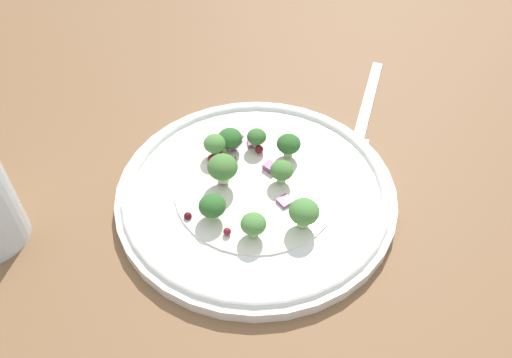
% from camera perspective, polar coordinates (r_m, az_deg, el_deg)
% --- Properties ---
extents(ground_plane, '(1.80, 1.80, 0.02)m').
position_cam_1_polar(ground_plane, '(0.54, -2.45, -2.47)').
color(ground_plane, brown).
extents(plate, '(0.27, 0.27, 0.02)m').
position_cam_1_polar(plate, '(0.52, 0.00, -1.39)').
color(plate, white).
rests_on(plate, ground_plane).
extents(dressing_pool, '(0.16, 0.16, 0.00)m').
position_cam_1_polar(dressing_pool, '(0.52, 0.00, -1.06)').
color(dressing_pool, white).
rests_on(dressing_pool, plate).
extents(broccoli_floret_0, '(0.02, 0.02, 0.02)m').
position_cam_1_polar(broccoli_floret_0, '(0.47, -0.28, -4.91)').
color(broccoli_floret_0, '#9EC684').
rests_on(broccoli_floret_0, plate).
extents(broccoli_floret_1, '(0.02, 0.02, 0.02)m').
position_cam_1_polar(broccoli_floret_1, '(0.55, 0.00, 4.56)').
color(broccoli_floret_1, '#9EC684').
rests_on(broccoli_floret_1, plate).
extents(broccoli_floret_2, '(0.03, 0.03, 0.03)m').
position_cam_1_polar(broccoli_floret_2, '(0.47, 5.19, -3.56)').
color(broccoli_floret_2, '#9EC684').
rests_on(broccoli_floret_2, plate).
extents(broccoli_floret_3, '(0.02, 0.02, 0.02)m').
position_cam_1_polar(broccoli_floret_3, '(0.54, -4.45, 3.78)').
color(broccoli_floret_3, '#ADD18E').
rests_on(broccoli_floret_3, plate).
extents(broccoli_floret_4, '(0.02, 0.02, 0.02)m').
position_cam_1_polar(broccoli_floret_4, '(0.51, 2.80, 0.90)').
color(broccoli_floret_4, '#9EC684').
rests_on(broccoli_floret_4, plate).
extents(broccoli_floret_5, '(0.03, 0.03, 0.03)m').
position_cam_1_polar(broccoli_floret_5, '(0.48, -4.98, -2.86)').
color(broccoli_floret_5, '#ADD18E').
rests_on(broccoli_floret_5, plate).
extents(broccoli_floret_6, '(0.03, 0.03, 0.03)m').
position_cam_1_polar(broccoli_floret_6, '(0.55, -2.83, 4.35)').
color(broccoli_floret_6, '#8EB77A').
rests_on(broccoli_floret_6, plate).
extents(broccoli_floret_7, '(0.02, 0.02, 0.02)m').
position_cam_1_polar(broccoli_floret_7, '(0.54, 3.54, 3.75)').
color(broccoli_floret_7, '#ADD18E').
rests_on(broccoli_floret_7, plate).
extents(broccoli_floret_8, '(0.03, 0.03, 0.03)m').
position_cam_1_polar(broccoli_floret_8, '(0.51, -3.58, 1.29)').
color(broccoli_floret_8, '#ADD18E').
rests_on(broccoli_floret_8, plate).
extents(cranberry_0, '(0.01, 0.01, 0.01)m').
position_cam_1_polar(cranberry_0, '(0.52, -3.54, 0.04)').
color(cranberry_0, maroon).
rests_on(cranberry_0, plate).
extents(cranberry_1, '(0.01, 0.01, 0.01)m').
position_cam_1_polar(cranberry_1, '(0.54, -4.73, 2.16)').
color(cranberry_1, maroon).
rests_on(cranberry_1, plate).
extents(cranberry_2, '(0.01, 0.01, 0.01)m').
position_cam_1_polar(cranberry_2, '(0.55, -3.95, 3.05)').
color(cranberry_2, maroon).
rests_on(cranberry_2, plate).
extents(cranberry_3, '(0.01, 0.01, 0.01)m').
position_cam_1_polar(cranberry_3, '(0.48, -3.13, -5.67)').
color(cranberry_3, maroon).
rests_on(cranberry_3, plate).
extents(cranberry_4, '(0.01, 0.01, 0.01)m').
position_cam_1_polar(cranberry_4, '(0.55, 0.35, 3.23)').
color(cranberry_4, maroon).
rests_on(cranberry_4, plate).
extents(cranberry_5, '(0.01, 0.01, 0.01)m').
position_cam_1_polar(cranberry_5, '(0.50, -7.35, -3.98)').
color(cranberry_5, '#4C0A14').
rests_on(cranberry_5, plate).
extents(cranberry_6, '(0.01, 0.01, 0.01)m').
position_cam_1_polar(cranberry_6, '(0.54, -3.17, 2.05)').
color(cranberry_6, maroon).
rests_on(cranberry_6, plate).
extents(onion_bit_0, '(0.02, 0.02, 0.01)m').
position_cam_1_polar(onion_bit_0, '(0.50, 3.10, -2.53)').
color(onion_bit_0, '#843D75').
rests_on(onion_bit_0, plate).
extents(onion_bit_1, '(0.01, 0.01, 0.01)m').
position_cam_1_polar(onion_bit_1, '(0.56, -2.60, 3.60)').
color(onion_bit_1, '#934C84').
rests_on(onion_bit_1, plate).
extents(onion_bit_2, '(0.01, 0.02, 0.01)m').
position_cam_1_polar(onion_bit_2, '(0.53, 1.60, 1.30)').
color(onion_bit_2, '#843D75').
rests_on(onion_bit_2, plate).
extents(onion_bit_3, '(0.02, 0.02, 0.00)m').
position_cam_1_polar(onion_bit_3, '(0.54, -2.75, 1.82)').
color(onion_bit_3, '#843D75').
rests_on(onion_bit_3, plate).
extents(onion_bit_4, '(0.02, 0.02, 0.00)m').
position_cam_1_polar(onion_bit_4, '(0.56, -0.34, 3.86)').
color(onion_bit_4, '#934C84').
rests_on(onion_bit_4, plate).
extents(onion_bit_5, '(0.01, 0.01, 0.00)m').
position_cam_1_polar(onion_bit_5, '(0.56, -2.09, 4.45)').
color(onion_bit_5, '#934C84').
rests_on(onion_bit_5, plate).
extents(fork, '(0.19, 0.04, 0.01)m').
position_cam_1_polar(fork, '(0.63, 11.64, 6.99)').
color(fork, silver).
rests_on(fork, ground_plane).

